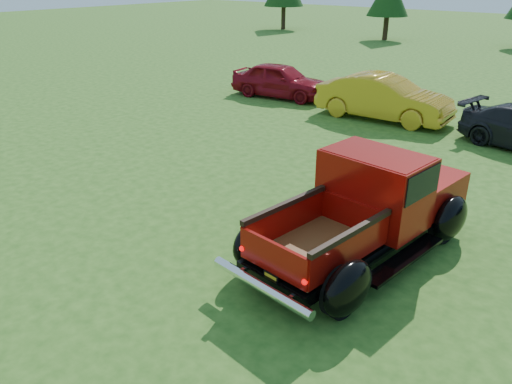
{
  "coord_description": "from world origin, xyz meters",
  "views": [
    {
      "loc": [
        4.91,
        -6.1,
        4.67
      ],
      "look_at": [
        -0.32,
        0.2,
        1.02
      ],
      "focal_mm": 35.0,
      "sensor_mm": 36.0,
      "label": 1
    }
  ],
  "objects": [
    {
      "name": "show_car_yellow",
      "position": [
        -2.39,
        9.44,
        0.74
      ],
      "size": [
        4.57,
        1.83,
        1.48
      ],
      "primitive_type": "imported",
      "rotation": [
        0.0,
        0.0,
        1.63
      ],
      "color": "gold",
      "rests_on": "ground"
    },
    {
      "name": "ground",
      "position": [
        0.0,
        0.0,
        0.0
      ],
      "size": [
        120.0,
        120.0,
        0.0
      ],
      "primitive_type": "plane",
      "color": "#285017",
      "rests_on": "ground"
    },
    {
      "name": "pickup_truck",
      "position": [
        1.4,
        1.37,
        0.87
      ],
      "size": [
        2.73,
        5.09,
        1.83
      ],
      "rotation": [
        0.0,
        0.0,
        -0.1
      ],
      "color": "black",
      "rests_on": "ground"
    },
    {
      "name": "show_car_red",
      "position": [
        -7.04,
        9.82,
        0.67
      ],
      "size": [
        4.13,
        2.13,
        1.34
      ],
      "primitive_type": "imported",
      "rotation": [
        0.0,
        0.0,
        1.71
      ],
      "color": "maroon",
      "rests_on": "ground"
    }
  ]
}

